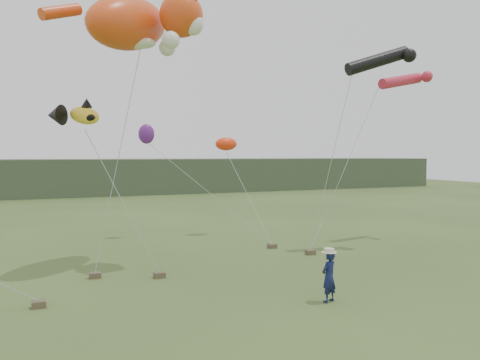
% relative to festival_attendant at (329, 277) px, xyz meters
% --- Properties ---
extents(ground, '(120.00, 120.00, 0.00)m').
position_rel_festival_attendant_xyz_m(ground, '(-1.68, 0.68, -0.78)').
color(ground, '#385123').
rests_on(ground, ground).
extents(headland, '(90.00, 13.00, 4.00)m').
position_rel_festival_attendant_xyz_m(headland, '(-4.79, 45.37, 1.14)').
color(headland, '#2D3D28').
rests_on(headland, ground).
extents(festival_attendant, '(0.67, 0.56, 1.57)m').
position_rel_festival_attendant_xyz_m(festival_attendant, '(0.00, 0.00, 0.00)').
color(festival_attendant, '#121A45').
rests_on(festival_attendant, ground).
extents(sandbag_anchors, '(11.68, 5.50, 0.21)m').
position_rel_festival_attendant_xyz_m(sandbag_anchors, '(-2.67, 5.51, -0.68)').
color(sandbag_anchors, brown).
rests_on(sandbag_anchors, ground).
extents(cat_kite, '(6.22, 5.04, 3.12)m').
position_rel_festival_attendant_xyz_m(cat_kite, '(-4.26, 7.22, 9.04)').
color(cat_kite, '#E04514').
rests_on(cat_kite, ground).
extents(fish_kite, '(2.19, 1.42, 1.08)m').
position_rel_festival_attendant_xyz_m(fish_kite, '(-6.87, 6.73, 5.23)').
color(fish_kite, yellow).
rests_on(fish_kite, ground).
extents(tube_kites, '(6.31, 3.10, 1.89)m').
position_rel_festival_attendant_xyz_m(tube_kites, '(8.46, 6.99, 8.05)').
color(tube_kites, black).
rests_on(tube_kites, ground).
extents(misc_kites, '(5.44, 1.42, 1.42)m').
position_rel_festival_attendant_xyz_m(misc_kites, '(-0.30, 13.14, 4.58)').
color(misc_kites, '#F93813').
rests_on(misc_kites, ground).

